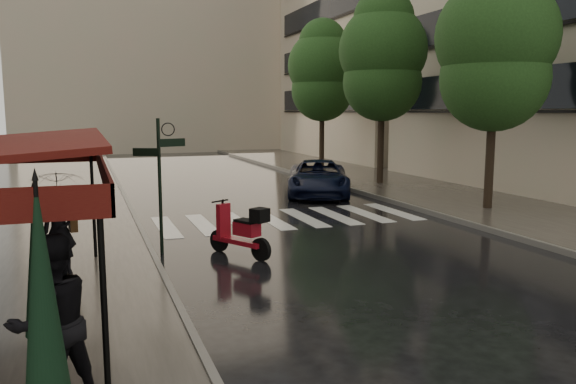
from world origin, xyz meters
TOP-DOWN VIEW (x-y plane):
  - ground at (0.00, 0.00)m, footprint 120.00×120.00m
  - sidewalk_near at (-4.50, 12.00)m, footprint 6.00×60.00m
  - sidewalk_far at (10.25, 12.00)m, footprint 5.50×60.00m
  - curb_near at (-1.45, 12.00)m, footprint 0.12×60.00m
  - curb_far at (7.45, 12.00)m, footprint 0.12×60.00m
  - crosswalk at (2.98, 6.00)m, footprint 7.85×3.20m
  - signpost at (-1.19, 3.00)m, footprint 1.17×0.29m
  - haussmann_far at (16.50, 26.00)m, footprint 8.00×16.00m
  - backdrop_building at (3.00, 38.00)m, footprint 22.00×6.00m
  - tree_near at (9.60, 5.00)m, footprint 3.80×3.80m
  - tree_mid at (9.50, 12.00)m, footprint 3.80×3.80m
  - tree_far at (9.70, 19.00)m, footprint 3.80×3.80m
  - pedestrian_with_umbrella at (-3.29, 1.60)m, footprint 1.17×1.18m
  - pedestrian_terrace at (-3.18, -3.74)m, footprint 1.14×1.05m
  - scooter at (0.45, 2.11)m, footprint 1.08×1.66m
  - parked_car at (5.76, 10.19)m, footprint 3.94×5.42m
  - parasol_front at (-3.20, -4.34)m, footprint 0.46×0.46m
  - parasol_back at (-3.42, -2.08)m, footprint 0.40×0.40m

SIDE VIEW (x-z plane):
  - ground at x=0.00m, z-range 0.00..0.00m
  - crosswalk at x=2.98m, z-range 0.00..0.01m
  - sidewalk_near at x=-4.50m, z-range 0.00..0.12m
  - sidewalk_far at x=10.25m, z-range 0.00..0.12m
  - curb_near at x=-1.45m, z-range -0.01..0.15m
  - curb_far at x=7.45m, z-range -0.01..0.15m
  - scooter at x=0.45m, z-range -0.04..1.18m
  - parked_car at x=5.76m, z-range 0.00..1.37m
  - pedestrian_terrace at x=-3.18m, z-range 0.12..2.01m
  - parasol_back at x=-3.42m, z-range 0.20..2.37m
  - parasol_front at x=-3.20m, z-range 0.22..2.78m
  - pedestrian_with_umbrella at x=-3.29m, z-range 0.53..3.00m
  - signpost at x=-1.19m, z-range 0.28..3.38m
  - tree_near at x=9.60m, z-range 1.33..9.31m
  - tree_far at x=9.70m, z-range 1.37..9.54m
  - tree_mid at x=9.50m, z-range 1.42..9.76m
  - haussmann_far at x=16.50m, z-range 0.00..18.50m
  - backdrop_building at x=3.00m, z-range 0.00..20.00m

